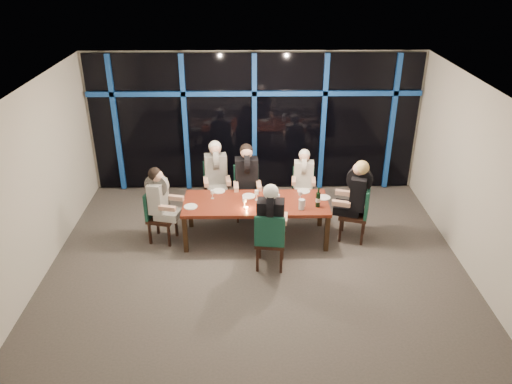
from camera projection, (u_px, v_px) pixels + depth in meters
room at (257, 153)px, 7.65m from camera, size 7.04×7.00×3.02m
window_wall at (255, 121)px, 10.49m from camera, size 6.86×0.43×2.94m
dining_table at (256, 205)px, 8.97m from camera, size 2.60×1.00×0.75m
chair_far_left at (216, 185)px, 9.98m from camera, size 0.54×0.54×1.04m
chair_far_mid at (247, 189)px, 9.79m from camera, size 0.52×0.52×1.05m
chair_far_right at (303, 188)px, 9.99m from camera, size 0.46×0.46×0.92m
chair_end_left at (157, 213)px, 8.98m from camera, size 0.55×0.55×0.98m
chair_end_right at (359, 210)px, 8.99m from camera, size 0.61×0.61×1.06m
chair_near_mid at (270, 238)px, 8.14m from camera, size 0.54×0.54×1.05m
diner_far_left at (216, 168)px, 9.72m from camera, size 0.55×0.68×1.01m
diner_far_mid at (247, 172)px, 9.52m from camera, size 0.54×0.67×1.02m
diner_far_right at (304, 173)px, 9.76m from camera, size 0.48×0.59×0.90m
diner_end_left at (160, 194)px, 8.79m from camera, size 0.66×0.55×0.96m
diner_end_right at (356, 189)px, 8.83m from camera, size 0.72×0.62×1.03m
diner_near_mid at (271, 213)px, 8.03m from camera, size 0.56×0.68×1.03m
plate_far_left at (219, 191)px, 9.32m from camera, size 0.24×0.24×0.01m
plate_far_mid at (249, 196)px, 9.13m from camera, size 0.24×0.24×0.01m
plate_far_right at (304, 191)px, 9.31m from camera, size 0.24×0.24×0.01m
plate_end_left at (191, 207)px, 8.77m from camera, size 0.24×0.24×0.01m
plate_end_right at (324, 197)px, 9.08m from camera, size 0.24×0.24×0.01m
plate_near_mid at (273, 210)px, 8.65m from camera, size 0.24×0.24×0.01m
wine_bottle at (318, 199)px, 8.72m from camera, size 0.08×0.08×0.37m
water_pitcher at (302, 204)px, 8.66m from camera, size 0.12×0.10×0.19m
tea_light at (247, 208)px, 8.70m from camera, size 0.05×0.05×0.03m
wine_glass_a at (245, 200)px, 8.71m from camera, size 0.07×0.07×0.18m
wine_glass_b at (257, 193)px, 8.95m from camera, size 0.07×0.07×0.19m
wine_glass_c at (278, 197)px, 8.87m from camera, size 0.06×0.06×0.16m
wine_glass_d at (212, 193)px, 9.01m from camera, size 0.06×0.06×0.16m
wine_glass_e at (300, 194)px, 8.96m from camera, size 0.07×0.07×0.17m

